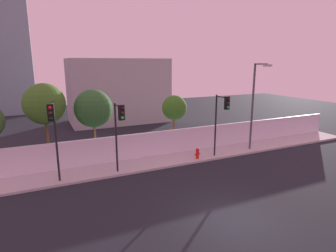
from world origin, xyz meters
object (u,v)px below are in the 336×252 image
object	(u,v)px
traffic_light_right	(222,113)
roadside_tree_midright	(93,108)
fire_hydrant	(197,153)
roadside_tree_rightmost	(174,108)
traffic_light_center	(119,124)
traffic_light_left	(53,126)
street_lamp_curbside	(254,100)
roadside_tree_midleft	(44,104)

from	to	relation	value
traffic_light_right	roadside_tree_midright	size ratio (longest dim) A/B	0.89
traffic_light_right	fire_hydrant	size ratio (longest dim) A/B	5.91
roadside_tree_midright	roadside_tree_rightmost	bearing A→B (deg)	0.00
traffic_light_center	roadside_tree_rightmost	bearing A→B (deg)	34.62
traffic_light_left	traffic_light_right	distance (m)	11.03
traffic_light_left	roadside_tree_midright	xyz separation A→B (m)	(2.87, 3.96, 0.18)
street_lamp_curbside	roadside_tree_rightmost	xyz separation A→B (m)	(-5.21, 3.36, -0.75)
traffic_light_center	roadside_tree_midright	world-z (taller)	roadside_tree_midright
roadside_tree_rightmost	roadside_tree_midleft	bearing A→B (deg)	180.00
traffic_light_center	street_lamp_curbside	xyz separation A→B (m)	(10.82, 0.51, 0.74)
roadside_tree_midleft	traffic_light_right	bearing A→B (deg)	-19.33
traffic_light_left	roadside_tree_midleft	world-z (taller)	roadside_tree_midleft
traffic_light_center	traffic_light_right	xyz separation A→B (m)	(7.37, -0.10, 0.11)
traffic_light_left	roadside_tree_midright	bearing A→B (deg)	54.10
traffic_light_right	street_lamp_curbside	distance (m)	3.55
traffic_light_right	street_lamp_curbside	world-z (taller)	street_lamp_curbside
roadside_tree_rightmost	traffic_light_center	bearing A→B (deg)	-145.38
fire_hydrant	roadside_tree_midright	xyz separation A→B (m)	(-6.59, 3.40, 3.21)
traffic_light_right	traffic_light_left	bearing A→B (deg)	180.00
roadside_tree_midright	fire_hydrant	bearing A→B (deg)	-27.27
street_lamp_curbside	roadside_tree_rightmost	size ratio (longest dim) A/B	1.53
street_lamp_curbside	fire_hydrant	xyz separation A→B (m)	(-5.01, -0.03, -3.55)
traffic_light_left	fire_hydrant	xyz separation A→B (m)	(9.46, 0.57, -3.03)
traffic_light_center	fire_hydrant	xyz separation A→B (m)	(5.80, 0.47, -2.80)
traffic_light_center	roadside_tree_rightmost	distance (m)	6.81
roadside_tree_midright	traffic_light_left	bearing A→B (deg)	-125.90
roadside_tree_midright	roadside_tree_rightmost	xyz separation A→B (m)	(6.39, 0.00, -0.41)
traffic_light_center	traffic_light_right	bearing A→B (deg)	-0.74
traffic_light_right	roadside_tree_midleft	xyz separation A→B (m)	(-11.30, 3.96, 0.81)
fire_hydrant	roadside_tree_midright	world-z (taller)	roadside_tree_midright
traffic_light_left	traffic_light_center	xyz separation A→B (m)	(3.66, 0.09, -0.23)
traffic_light_right	roadside_tree_midleft	bearing A→B (deg)	160.67
traffic_light_left	street_lamp_curbside	distance (m)	14.50
traffic_light_left	roadside_tree_midright	distance (m)	4.90
street_lamp_curbside	roadside_tree_midleft	size ratio (longest dim) A/B	1.19
fire_hydrant	traffic_light_center	bearing A→B (deg)	-175.34
traffic_light_center	roadside_tree_midright	bearing A→B (deg)	101.50
traffic_light_center	fire_hydrant	distance (m)	6.46
street_lamp_curbside	roadside_tree_rightmost	world-z (taller)	street_lamp_curbside
traffic_light_left	fire_hydrant	bearing A→B (deg)	3.43
traffic_light_right	street_lamp_curbside	bearing A→B (deg)	9.93
roadside_tree_midleft	fire_hydrant	bearing A→B (deg)	-19.24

